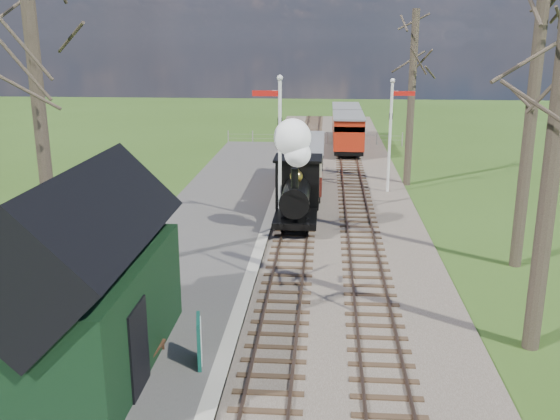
{
  "coord_description": "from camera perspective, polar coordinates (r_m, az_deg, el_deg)",
  "views": [
    {
      "loc": [
        1.17,
        -8.89,
        7.74
      ],
      "look_at": [
        -0.46,
        12.84,
        1.6
      ],
      "focal_mm": 40.0,
      "sensor_mm": 36.0,
      "label": 1
    }
  ],
  "objects": [
    {
      "name": "semaphore_far",
      "position": [
        31.36,
        10.2,
        7.45
      ],
      "size": [
        1.22,
        0.24,
        5.72
      ],
      "color": "silver",
      "rests_on": "ground"
    },
    {
      "name": "bare_trees",
      "position": [
        19.16,
        4.78,
        8.09
      ],
      "size": [
        15.51,
        22.39,
        12.0
      ],
      "color": "#382D23",
      "rests_on": "ground"
    },
    {
      "name": "semaphore_near",
      "position": [
        25.3,
        -0.17,
        6.37
      ],
      "size": [
        1.22,
        0.24,
        6.22
      ],
      "color": "silver",
      "rests_on": "ground"
    },
    {
      "name": "red_carriage_a",
      "position": [
        41.82,
        6.25,
        7.04
      ],
      "size": [
        2.04,
        5.04,
        2.14
      ],
      "color": "black",
      "rests_on": "ground"
    },
    {
      "name": "track_far",
      "position": [
        31.85,
        6.74,
        1.75
      ],
      "size": [
        1.6,
        60.0,
        0.15
      ],
      "color": "brown",
      "rests_on": "ground"
    },
    {
      "name": "coach",
      "position": [
        31.33,
        2.07,
        4.3
      ],
      "size": [
        2.12,
        7.25,
        2.23
      ],
      "color": "black",
      "rests_on": "ground"
    },
    {
      "name": "coping_strip",
      "position": [
        24.24,
        -1.54,
        -2.62
      ],
      "size": [
        0.4,
        44.0,
        0.21
      ],
      "primitive_type": "cube",
      "color": "#B2AD9E",
      "rests_on": "ground"
    },
    {
      "name": "person",
      "position": [
        15.34,
        -12.95,
        -11.48
      ],
      "size": [
        0.45,
        0.54,
        1.25
      ],
      "primitive_type": "imported",
      "rotation": [
        0.0,
        0.0,
        1.96
      ],
      "color": "#1A1C2F",
      "rests_on": "platform"
    },
    {
      "name": "red_carriage_b",
      "position": [
        47.26,
        6.04,
        8.04
      ],
      "size": [
        2.04,
        5.04,
        2.14
      ],
      "color": "black",
      "rests_on": "ground"
    },
    {
      "name": "platform",
      "position": [
        24.58,
        -6.89,
        -2.49
      ],
      "size": [
        5.0,
        44.0,
        0.2
      ],
      "primitive_type": "cube",
      "color": "#474442",
      "rests_on": "ground"
    },
    {
      "name": "station_shed",
      "position": [
        15.03,
        -17.49,
        -6.38
      ],
      "size": [
        3.25,
        6.3,
        4.78
      ],
      "color": "black",
      "rests_on": "platform"
    },
    {
      "name": "sign_board",
      "position": [
        15.1,
        -7.39,
        -11.8
      ],
      "size": [
        0.25,
        0.81,
        1.18
      ],
      "color": "#104E3F",
      "rests_on": "platform"
    },
    {
      "name": "ballast_bed",
      "position": [
        31.83,
        4.4,
        1.71
      ],
      "size": [
        8.0,
        60.0,
        0.1
      ],
      "primitive_type": "cube",
      "color": "brown",
      "rests_on": "ground"
    },
    {
      "name": "distant_hills",
      "position": [
        77.08,
        4.25,
        -2.41
      ],
      "size": [
        114.4,
        48.0,
        22.02
      ],
      "color": "#385B23",
      "rests_on": "ground"
    },
    {
      "name": "track_near",
      "position": [
        31.84,
        2.06,
        1.84
      ],
      "size": [
        1.6,
        60.0,
        0.15
      ],
      "color": "brown",
      "rests_on": "ground"
    },
    {
      "name": "fence_line",
      "position": [
        45.47,
        3.16,
        6.61
      ],
      "size": [
        12.6,
        0.08,
        1.0
      ],
      "color": "slate",
      "rests_on": "ground"
    },
    {
      "name": "locomotive",
      "position": [
        25.29,
        1.5,
        2.82
      ],
      "size": [
        1.81,
        4.23,
        4.53
      ],
      "color": "black",
      "rests_on": "ground"
    },
    {
      "name": "bench",
      "position": [
        15.62,
        -12.17,
        -12.09
      ],
      "size": [
        0.48,
        1.3,
        0.73
      ],
      "color": "#412617",
      "rests_on": "platform"
    }
  ]
}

